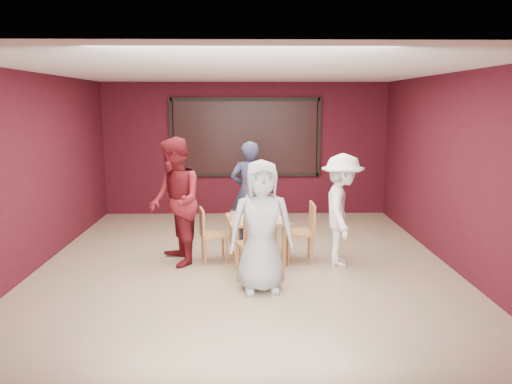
{
  "coord_description": "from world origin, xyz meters",
  "views": [
    {
      "loc": [
        0.03,
        -7.09,
        2.36
      ],
      "look_at": [
        0.16,
        0.15,
        1.07
      ],
      "focal_mm": 35.0,
      "sensor_mm": 36.0,
      "label": 1
    }
  ],
  "objects_px": {
    "dining_table": "(257,223)",
    "chair_right": "(304,229)",
    "chair_back": "(256,221)",
    "diner_back": "(249,192)",
    "chair_front": "(257,242)",
    "diner_left": "(175,202)",
    "diner_right": "(342,210)",
    "chair_left": "(209,232)",
    "diner_front": "(261,226)"
  },
  "relations": [
    {
      "from": "chair_back",
      "to": "chair_right",
      "type": "bearing_deg",
      "value": -43.63
    },
    {
      "from": "dining_table",
      "to": "chair_front",
      "type": "xyz_separation_m",
      "value": [
        -0.02,
        -0.73,
        -0.08
      ]
    },
    {
      "from": "chair_right",
      "to": "diner_left",
      "type": "distance_m",
      "value": 1.97
    },
    {
      "from": "chair_front",
      "to": "diner_right",
      "type": "bearing_deg",
      "value": 25.3
    },
    {
      "from": "chair_left",
      "to": "diner_back",
      "type": "distance_m",
      "value": 1.35
    },
    {
      "from": "chair_back",
      "to": "diner_right",
      "type": "relative_size",
      "value": 0.5
    },
    {
      "from": "chair_right",
      "to": "diner_front",
      "type": "bearing_deg",
      "value": -119.84
    },
    {
      "from": "chair_back",
      "to": "diner_back",
      "type": "bearing_deg",
      "value": 103.56
    },
    {
      "from": "diner_right",
      "to": "chair_left",
      "type": "bearing_deg",
      "value": 94.24
    },
    {
      "from": "chair_left",
      "to": "diner_back",
      "type": "relative_size",
      "value": 0.47
    },
    {
      "from": "chair_left",
      "to": "diner_left",
      "type": "xyz_separation_m",
      "value": [
        -0.49,
        -0.11,
        0.48
      ]
    },
    {
      "from": "diner_front",
      "to": "diner_left",
      "type": "relative_size",
      "value": 0.89
    },
    {
      "from": "chair_right",
      "to": "diner_front",
      "type": "distance_m",
      "value": 1.41
    },
    {
      "from": "chair_left",
      "to": "diner_left",
      "type": "bearing_deg",
      "value": -167.75
    },
    {
      "from": "diner_front",
      "to": "diner_back",
      "type": "relative_size",
      "value": 0.97
    },
    {
      "from": "diner_back",
      "to": "diner_left",
      "type": "height_order",
      "value": "diner_left"
    },
    {
      "from": "chair_back",
      "to": "diner_front",
      "type": "bearing_deg",
      "value": -89.17
    },
    {
      "from": "chair_front",
      "to": "diner_back",
      "type": "distance_m",
      "value": 1.93
    },
    {
      "from": "diner_front",
      "to": "chair_back",
      "type": "bearing_deg",
      "value": 84.87
    },
    {
      "from": "diner_front",
      "to": "diner_left",
      "type": "distance_m",
      "value": 1.65
    },
    {
      "from": "chair_front",
      "to": "diner_right",
      "type": "distance_m",
      "value": 1.43
    },
    {
      "from": "chair_left",
      "to": "diner_back",
      "type": "height_order",
      "value": "diner_back"
    },
    {
      "from": "chair_left",
      "to": "diner_right",
      "type": "distance_m",
      "value": 2.0
    },
    {
      "from": "chair_right",
      "to": "diner_left",
      "type": "relative_size",
      "value": 0.47
    },
    {
      "from": "dining_table",
      "to": "diner_front",
      "type": "height_order",
      "value": "diner_front"
    },
    {
      "from": "chair_back",
      "to": "diner_right",
      "type": "distance_m",
      "value": 1.53
    },
    {
      "from": "chair_left",
      "to": "chair_right",
      "type": "bearing_deg",
      "value": -0.62
    },
    {
      "from": "chair_front",
      "to": "diner_left",
      "type": "xyz_separation_m",
      "value": [
        -1.18,
        0.65,
        0.42
      ]
    },
    {
      "from": "diner_front",
      "to": "diner_left",
      "type": "bearing_deg",
      "value": 132.48
    },
    {
      "from": "chair_front",
      "to": "diner_back",
      "type": "relative_size",
      "value": 0.53
    },
    {
      "from": "chair_front",
      "to": "chair_left",
      "type": "relative_size",
      "value": 1.12
    },
    {
      "from": "chair_left",
      "to": "chair_right",
      "type": "distance_m",
      "value": 1.43
    },
    {
      "from": "diner_front",
      "to": "chair_right",
      "type": "bearing_deg",
      "value": 54.2
    },
    {
      "from": "diner_front",
      "to": "dining_table",
      "type": "bearing_deg",
      "value": 85.64
    },
    {
      "from": "chair_right",
      "to": "diner_back",
      "type": "xyz_separation_m",
      "value": [
        -0.82,
        1.16,
        0.36
      ]
    },
    {
      "from": "dining_table",
      "to": "chair_left",
      "type": "xyz_separation_m",
      "value": [
        -0.71,
        0.03,
        -0.14
      ]
    },
    {
      "from": "dining_table",
      "to": "diner_right",
      "type": "xyz_separation_m",
      "value": [
        1.24,
        -0.13,
        0.22
      ]
    },
    {
      "from": "chair_left",
      "to": "chair_right",
      "type": "relative_size",
      "value": 0.91
    },
    {
      "from": "diner_right",
      "to": "chair_front",
      "type": "bearing_deg",
      "value": 124.22
    },
    {
      "from": "chair_back",
      "to": "chair_right",
      "type": "distance_m",
      "value": 0.98
    },
    {
      "from": "dining_table",
      "to": "chair_left",
      "type": "distance_m",
      "value": 0.73
    },
    {
      "from": "dining_table",
      "to": "chair_back",
      "type": "distance_m",
      "value": 0.7
    },
    {
      "from": "dining_table",
      "to": "chair_right",
      "type": "bearing_deg",
      "value": 1.0
    },
    {
      "from": "chair_back",
      "to": "diner_left",
      "type": "distance_m",
      "value": 1.51
    },
    {
      "from": "chair_right",
      "to": "diner_back",
      "type": "distance_m",
      "value": 1.47
    },
    {
      "from": "diner_left",
      "to": "chair_right",
      "type": "bearing_deg",
      "value": 71.74
    },
    {
      "from": "dining_table",
      "to": "chair_front",
      "type": "relative_size",
      "value": 1.06
    },
    {
      "from": "dining_table",
      "to": "chair_front",
      "type": "height_order",
      "value": "chair_front"
    },
    {
      "from": "chair_front",
      "to": "diner_left",
      "type": "relative_size",
      "value": 0.49
    },
    {
      "from": "dining_table",
      "to": "chair_back",
      "type": "relative_size",
      "value": 1.18
    }
  ]
}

